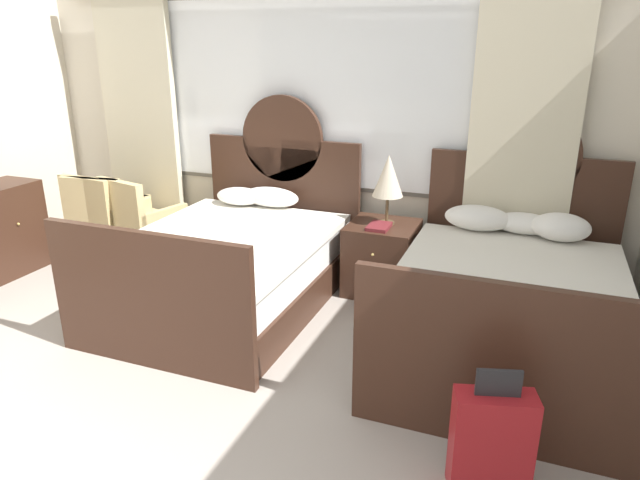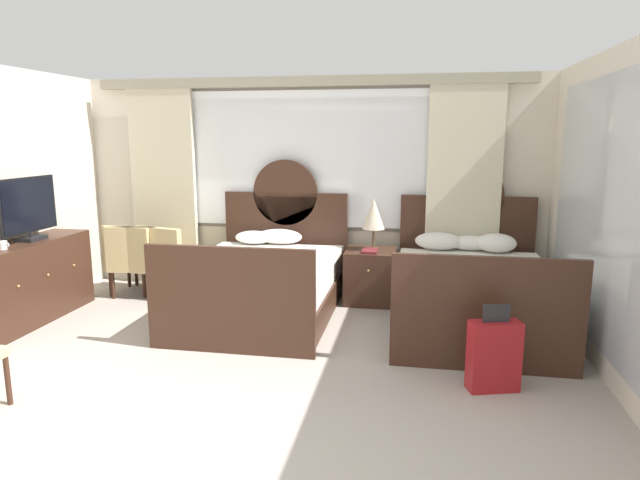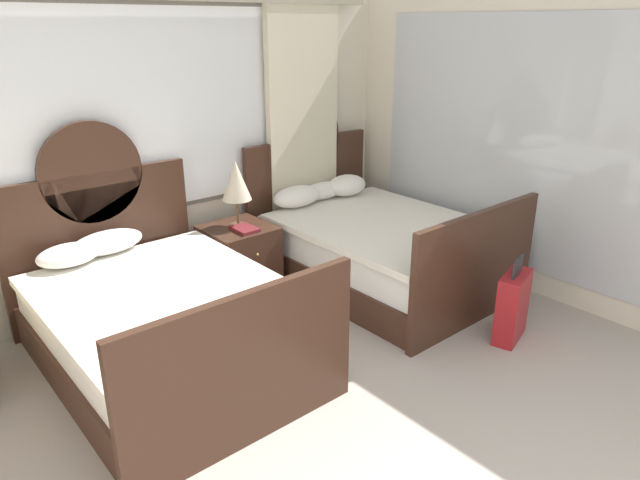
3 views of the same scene
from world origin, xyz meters
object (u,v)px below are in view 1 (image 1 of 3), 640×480
at_px(book_on_nightstand, 379,226).
at_px(bed_near_window, 233,262).
at_px(table_lamp_on_nightstand, 388,177).
at_px(armchair_by_window_left, 139,217).
at_px(suitcase_on_floor, 491,443).
at_px(armchair_by_window_centre, 103,213).
at_px(bed_near_mirror, 508,303).
at_px(armchair_by_window_right, 105,213).
at_px(nightstand_between_beds, 382,258).

bearing_deg(book_on_nightstand, bed_near_window, -153.03).
distance_m(bed_near_window, table_lamp_on_nightstand, 1.52).
relative_size(armchair_by_window_left, suitcase_on_floor, 1.28).
height_order(book_on_nightstand, armchair_by_window_centre, armchair_by_window_centre).
xyz_separation_m(bed_near_window, bed_near_mirror, (2.25, 0.01, 0.01)).
bearing_deg(suitcase_on_floor, armchair_by_window_right, 154.26).
relative_size(book_on_nightstand, armchair_by_window_right, 0.29).
relative_size(book_on_nightstand, armchair_by_window_left, 0.29).
relative_size(bed_near_window, nightstand_between_beds, 3.52).
bearing_deg(armchair_by_window_left, book_on_nightstand, 2.31).
relative_size(book_on_nightstand, armchair_by_window_centre, 0.29).
bearing_deg(suitcase_on_floor, bed_near_mirror, 91.27).
height_order(bed_near_mirror, suitcase_on_floor, bed_near_mirror).
relative_size(armchair_by_window_left, armchair_by_window_right, 1.00).
bearing_deg(book_on_nightstand, armchair_by_window_centre, -178.00).
height_order(nightstand_between_beds, armchair_by_window_left, armchair_by_window_left).
relative_size(bed_near_mirror, armchair_by_window_centre, 2.49).
bearing_deg(armchair_by_window_left, bed_near_mirror, -7.29).
height_order(bed_near_window, table_lamp_on_nightstand, bed_near_window).
distance_m(armchair_by_window_left, armchair_by_window_right, 0.42).
height_order(bed_near_mirror, table_lamp_on_nightstand, bed_near_mirror).
distance_m(bed_near_window, book_on_nightstand, 1.29).
xyz_separation_m(armchair_by_window_left, suitcase_on_floor, (3.62, -1.95, -0.20)).
xyz_separation_m(armchair_by_window_centre, suitcase_on_floor, (4.06, -1.95, -0.20)).
bearing_deg(bed_near_window, bed_near_mirror, 0.36).
xyz_separation_m(table_lamp_on_nightstand, armchair_by_window_centre, (-2.93, -0.24, -0.58)).
height_order(book_on_nightstand, armchair_by_window_left, armchair_by_window_left).
xyz_separation_m(armchair_by_window_left, armchair_by_window_centre, (-0.44, -0.00, 0.00)).
relative_size(bed_near_mirror, suitcase_on_floor, 3.18).
distance_m(bed_near_window, armchair_by_window_right, 1.82).
xyz_separation_m(bed_near_window, armchair_by_window_left, (-1.34, 0.47, 0.12)).
distance_m(nightstand_between_beds, armchair_by_window_right, 2.90).
bearing_deg(bed_near_mirror, bed_near_window, -179.64).
relative_size(table_lamp_on_nightstand, suitcase_on_floor, 0.87).
bearing_deg(suitcase_on_floor, book_on_nightstand, 119.49).
bearing_deg(table_lamp_on_nightstand, suitcase_on_floor, -62.66).
bearing_deg(bed_near_mirror, armchair_by_window_centre, 173.53).
height_order(nightstand_between_beds, armchair_by_window_right, armchair_by_window_right).
height_order(bed_near_window, nightstand_between_beds, bed_near_window).
distance_m(armchair_by_window_right, suitcase_on_floor, 4.49).
bearing_deg(bed_near_window, armchair_by_window_centre, 165.17).
distance_m(bed_near_mirror, armchair_by_window_right, 4.04).
bearing_deg(bed_near_mirror, armchair_by_window_left, 172.71).
bearing_deg(armchair_by_window_right, armchair_by_window_left, 0.21).
xyz_separation_m(bed_near_mirror, table_lamp_on_nightstand, (-1.10, 0.70, 0.69)).
bearing_deg(nightstand_between_beds, bed_near_window, -148.52).
bearing_deg(suitcase_on_floor, nightstand_between_beds, 118.08).
relative_size(armchair_by_window_centre, suitcase_on_floor, 1.28).
relative_size(nightstand_between_beds, table_lamp_on_nightstand, 1.03).
bearing_deg(bed_near_mirror, suitcase_on_floor, -88.73).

